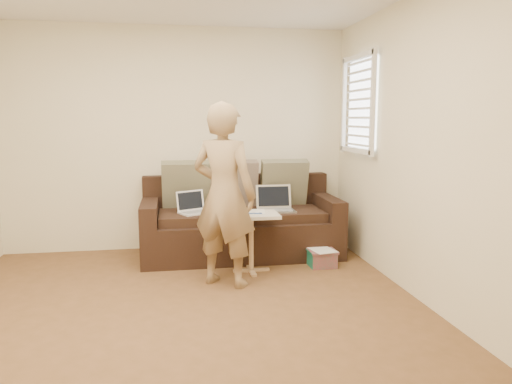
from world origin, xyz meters
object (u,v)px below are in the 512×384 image
striped_box (322,258)px  side_table (251,243)px  laptop_silver (276,211)px  drinking_glass (232,207)px  person (224,195)px  laptop_white (196,213)px  sofa (241,218)px

striped_box → side_table: bearing=-176.2°
laptop_silver → drinking_glass: bearing=-141.5°
side_table → person: bearing=-131.8°
laptop_white → person: person is taller
side_table → striped_box: (0.76, 0.05, -0.21)m
drinking_glass → striped_box: size_ratio=0.41×
side_table → striped_box: 0.79m
laptop_silver → side_table: 0.64m
person → laptop_silver: bearing=-96.7°
laptop_silver → laptop_white: size_ratio=1.21×
sofa → striped_box: (0.78, -0.58, -0.33)m
sofa → laptop_white: 0.53m
drinking_glass → striped_box: bearing=-0.3°
sofa → drinking_glass: bearing=-106.4°
sofa → side_table: (0.02, -0.62, -0.12)m
side_table → drinking_glass: drinking_glass is taller
sofa → laptop_white: sofa is taller
sofa → laptop_white: (-0.51, -0.10, 0.10)m
side_table → drinking_glass: 0.41m
sofa → drinking_glass: (-0.17, -0.57, 0.24)m
laptop_silver → drinking_glass: size_ratio=3.36×
laptop_white → person: bearing=-102.3°
sofa → striped_box: sofa is taller
laptop_silver → striped_box: laptop_silver is taller
laptop_silver → side_table: size_ratio=0.67×
side_table → drinking_glass: bearing=163.2°
laptop_white → person: 0.95m
laptop_silver → laptop_white: bearing=178.2°
drinking_glass → striped_box: (0.95, -0.01, -0.57)m
sofa → drinking_glass: sofa is taller
sofa → person: size_ratio=1.29×
person → striped_box: bearing=-127.3°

